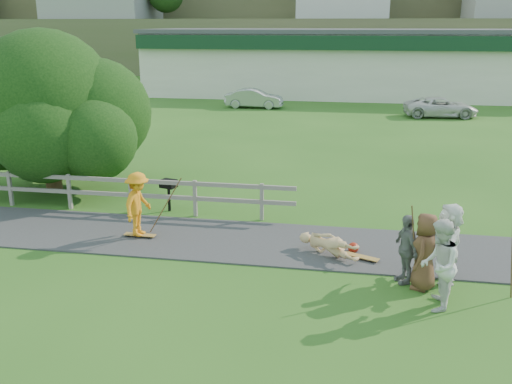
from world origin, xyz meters
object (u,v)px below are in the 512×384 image
Objects in this scene: spectator_d at (449,243)px; bbq at (169,195)px; skater_fallen at (329,245)px; skater_rider at (138,208)px; car_white at (441,107)px; car_silver at (254,98)px; spectator_b at (406,249)px; tree at (49,132)px; spectator_a at (439,265)px; spectator_c at (425,252)px.

bbq is (-7.63, 3.64, -0.41)m from spectator_d.
spectator_d reaches higher than skater_fallen.
skater_rider is 1.73× the size of bbq.
skater_fallen is 2.86m from spectator_d.
car_white is at bearing -17.17° from skater_rider.
spectator_d is at bearing -160.35° from car_silver.
skater_rider is 1.03× the size of skater_fallen.
spectator_d reaches higher than spectator_b.
car_white is at bearing 50.97° from tree.
spectator_a reaches higher than car_white.
spectator_b is at bearing -88.99° from skater_fallen.
tree is (-11.81, 5.76, 1.16)m from spectator_c.
car_white is 0.58× the size of tree.
spectator_a reaches higher than spectator_c.
car_white is (3.79, 24.29, -0.18)m from spectator_b.
bbq is (-10.50, -20.41, -0.12)m from car_white.
skater_rider is 1.01× the size of spectator_c.
skater_fallen is at bearing -165.21° from car_silver.
spectator_b is at bearing 165.44° from car_white.
bbq is at bearing -175.90° from car_silver.
tree is (-11.43, 5.51, 1.22)m from spectator_b.
spectator_b is 0.95m from spectator_d.
spectator_a is at bearing 167.04° from car_white.
spectator_a is at bearing -29.00° from tree.
bbq is (4.72, -1.64, -1.51)m from tree.
skater_rider is 2.38m from bbq.
car_silver is (-1.40, 24.72, -0.22)m from skater_rider.
tree reaches higher than spectator_b.
skater_rider is at bearing -124.17° from spectator_b.
tree reaches higher than skater_rider.
car_white is at bearing 149.65° from spectator_b.
skater_rider reaches higher than spectator_b.
tree reaches higher than skater_fallen.
skater_rider is 25.09m from car_white.
spectator_a is 25.62m from car_white.
bbq is at bearing -141.48° from spectator_b.
tree is at bearing -137.23° from spectator_b.
spectator_d is 8.47m from bbq.
skater_rider is at bearing -40.49° from tree.
spectator_b is at bearing -162.31° from car_silver.
car_silver reaches higher than skater_fallen.
skater_rider is 0.95× the size of spectator_d.
spectator_a is 0.43× the size of car_white.
skater_fallen is 25.90m from car_silver.
skater_rider is 7.78m from spectator_d.
tree reaches higher than car_silver.
tree is (-3.28, -20.72, 1.37)m from car_silver.
spectator_d reaches higher than skater_rider.
spectator_a is 1.19× the size of spectator_b.
spectator_a is 1.89× the size of bbq.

